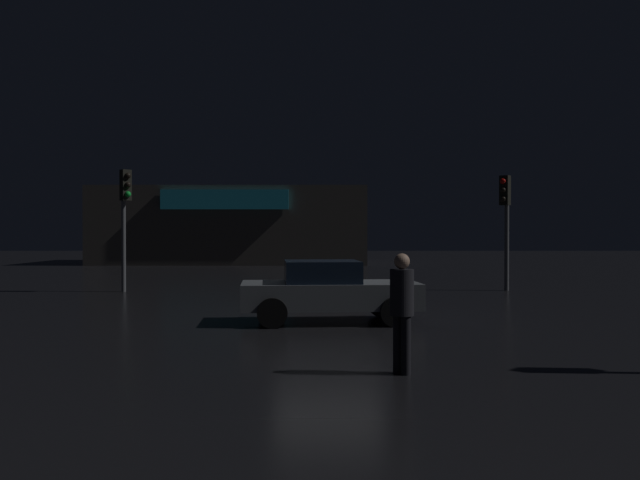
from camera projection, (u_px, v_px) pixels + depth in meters
name	position (u px, v px, depth m)	size (l,w,h in m)	color
ground_plane	(332.00, 319.00, 15.77)	(120.00, 120.00, 0.00)	black
store_building	(238.00, 226.00, 45.55)	(17.29, 9.09, 4.92)	#4C4742
traffic_signal_opposite	(129.00, 205.00, 22.96)	(0.42, 0.42, 4.14)	#595B60
traffic_signal_cross_right	(509.00, 211.00, 23.39)	(0.41, 0.43, 3.98)	#595B60
car_near	(331.00, 291.00, 15.19)	(4.07, 2.26, 1.38)	slate
pedestrian	(405.00, 304.00, 9.60)	(0.48, 0.48, 1.71)	black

